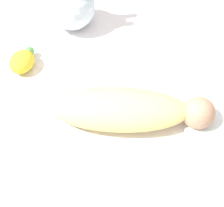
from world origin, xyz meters
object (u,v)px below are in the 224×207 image
Objects in this scene: bunny_plush at (71,2)px; pillow at (211,32)px; swaddled_baby at (129,110)px; turtle_plush at (22,61)px.

pillow is at bearing -82.79° from bunny_plush.
bunny_plush is (0.45, 0.39, 0.06)m from swaddled_baby.
swaddled_baby is 0.59m from pillow.
bunny_plush reaches higher than swaddled_baby.
swaddled_baby is 1.59× the size of bunny_plush.
pillow is 0.85m from turtle_plush.
bunny_plush is (-0.08, 0.64, 0.08)m from pillow.
pillow is at bearing 50.69° from swaddled_baby.
pillow is 2.54× the size of turtle_plush.
bunny_plush is at bearing 116.87° from swaddled_baby.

